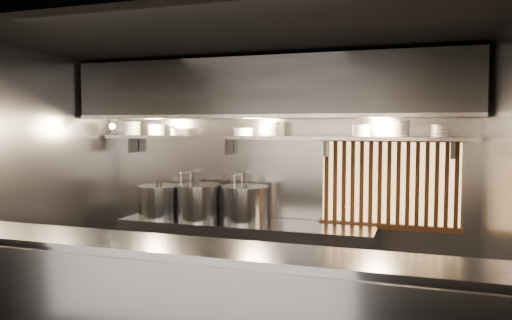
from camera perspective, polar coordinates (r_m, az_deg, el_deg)
The scene contains 24 objects.
ceiling at distance 4.64m, azimuth -2.63°, elevation 13.62°, with size 4.50×4.50×0.00m, color black.
wall_back at distance 6.03m, azimuth 2.58°, elevation -1.95°, with size 4.50×4.50×0.00m, color gray.
wall_left at distance 5.82m, azimuth -23.74°, elevation -2.50°, with size 3.00×3.00×0.00m, color gray.
wall_right at distance 4.35m, azimuth 26.35°, elevation -4.64°, with size 3.00×3.00×0.00m, color gray.
serving_counter at distance 3.97m, azimuth -7.77°, elevation -17.54°, with size 4.50×0.56×1.13m.
cooking_bench at distance 5.95m, azimuth -1.29°, elevation -11.35°, with size 3.00×0.70×0.90m, color #949499.
bowl_shelf at distance 5.83m, azimuth 2.10°, elevation 2.57°, with size 4.40×0.34×0.04m, color #949499.
exhaust_hood at distance 5.63m, azimuth 1.47°, elevation 8.07°, with size 4.40×0.81×0.65m.
wood_screen at distance 5.77m, azimuth 14.97°, elevation -2.55°, with size 1.56×0.09×1.04m.
faucet_left at distance 6.33m, azimuth -7.83°, elevation -2.55°, with size 0.04×0.30×0.50m.
faucet_right at distance 6.06m, azimuth -1.88°, elevation -2.81°, with size 0.04×0.30×0.50m.
heat_lamp at distance 6.23m, azimuth -16.22°, elevation 4.23°, with size 0.25×0.35×0.20m.
pendant_bulb at distance 5.74m, azimuth 0.81°, elevation 3.37°, with size 0.09×0.09×0.19m.
stock_pot_left at distance 5.99m, azimuth -6.50°, elevation -4.78°, with size 0.63×0.63×0.46m.
stock_pot_mid at distance 6.25m, azimuth -10.99°, elevation -4.62°, with size 0.58×0.58×0.43m.
stock_pot_right at distance 5.83m, azimuth -1.30°, elevation -5.02°, with size 0.70×0.70×0.46m.
bowl_stack_0 at distance 6.63m, azimuth -14.03°, elevation 3.53°, with size 0.24×0.24×0.17m.
bowl_stack_1 at distance 6.45m, azimuth -11.34°, elevation 3.39°, with size 0.23×0.23×0.13m.
bowl_stack_2 at distance 6.29m, azimuth -8.71°, elevation 3.24°, with size 0.24×0.24×0.09m.
bowl_stack_3 at distance 5.95m, azimuth -1.47°, elevation 3.25°, with size 0.24×0.24×0.09m.
bowl_stack_4 at distance 5.82m, azimuth 2.26°, elevation 3.60°, with size 0.23×0.23×0.17m.
bowl_stack_5 at distance 5.63m, azimuth 11.85°, elevation 3.32°, with size 0.24×0.24×0.13m.
bowl_stack_6 at distance 5.60m, azimuth 15.86°, elevation 3.44°, with size 0.24×0.24×0.17m.
bowl_stack_7 at distance 5.59m, azimuth 20.36°, elevation 3.15°, with size 0.20×0.20×0.13m.
Camera 1 is at (1.65, -4.27, 2.02)m, focal length 35.00 mm.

